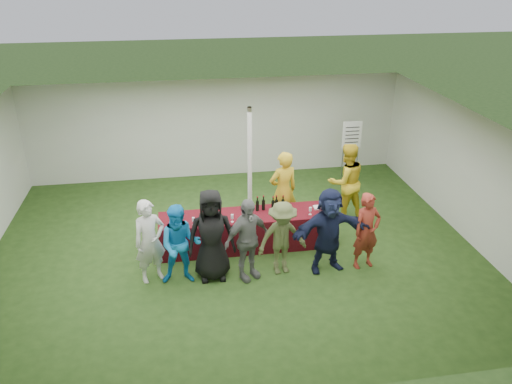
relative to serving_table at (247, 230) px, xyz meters
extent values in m
plane|color=#284719|center=(-0.26, -0.07, -0.38)|extent=(60.00, 60.00, 0.00)
plane|color=white|center=(-0.26, 3.93, 0.97)|extent=(10.00, 0.00, 10.00)
plane|color=white|center=(-0.26, -4.07, 0.97)|extent=(10.00, 0.00, 10.00)
plane|color=white|center=(4.74, -0.07, 0.97)|extent=(0.00, 8.00, 8.00)
plane|color=white|center=(-0.26, -0.07, 2.33)|extent=(10.00, 10.00, 0.00)
cylinder|color=silver|center=(0.24, 1.13, 0.98)|extent=(0.10, 0.10, 2.70)
cube|color=#5D0F1B|center=(0.00, 0.00, 0.00)|extent=(3.60, 0.80, 0.75)
cylinder|color=black|center=(0.25, 0.15, 0.48)|extent=(0.07, 0.07, 0.22)
cylinder|color=black|center=(0.25, 0.15, 0.64)|extent=(0.03, 0.03, 0.08)
cylinder|color=maroon|center=(0.25, 0.15, 0.69)|extent=(0.03, 0.03, 0.02)
cylinder|color=black|center=(0.38, 0.17, 0.48)|extent=(0.07, 0.07, 0.22)
cylinder|color=black|center=(0.38, 0.17, 0.64)|extent=(0.03, 0.03, 0.08)
cylinder|color=maroon|center=(0.38, 0.17, 0.69)|extent=(0.03, 0.03, 0.02)
cylinder|color=black|center=(0.58, 0.10, 0.48)|extent=(0.07, 0.07, 0.22)
cylinder|color=black|center=(0.58, 0.10, 0.64)|extent=(0.03, 0.03, 0.08)
cylinder|color=maroon|center=(0.58, 0.10, 0.69)|extent=(0.03, 0.03, 0.02)
cylinder|color=black|center=(0.65, 0.13, 0.48)|extent=(0.07, 0.07, 0.22)
cylinder|color=black|center=(0.65, 0.13, 0.64)|extent=(0.03, 0.03, 0.08)
cylinder|color=maroon|center=(0.65, 0.13, 0.69)|extent=(0.03, 0.03, 0.02)
cylinder|color=black|center=(0.79, 0.11, 0.48)|extent=(0.07, 0.07, 0.22)
cylinder|color=black|center=(0.79, 0.11, 0.64)|extent=(0.03, 0.03, 0.08)
cylinder|color=maroon|center=(0.79, 0.11, 0.69)|extent=(0.03, 0.03, 0.02)
cylinder|color=silver|center=(-1.39, -0.23, 0.38)|extent=(0.06, 0.06, 0.00)
cylinder|color=silver|center=(-1.39, -0.23, 0.42)|extent=(0.01, 0.01, 0.07)
cylinder|color=silver|center=(-1.39, -0.23, 0.50)|extent=(0.06, 0.06, 0.08)
cylinder|color=silver|center=(-1.10, -0.27, 0.38)|extent=(0.06, 0.06, 0.00)
cylinder|color=silver|center=(-1.10, -0.27, 0.42)|extent=(0.01, 0.01, 0.07)
cylinder|color=silver|center=(-1.10, -0.27, 0.50)|extent=(0.06, 0.06, 0.08)
cylinder|color=#41060A|center=(-1.10, -0.27, 0.47)|extent=(0.05, 0.05, 0.02)
cylinder|color=silver|center=(-0.74, -0.23, 0.38)|extent=(0.06, 0.06, 0.00)
cylinder|color=silver|center=(-0.74, -0.23, 0.42)|extent=(0.01, 0.01, 0.07)
cylinder|color=silver|center=(-0.74, -0.23, 0.50)|extent=(0.06, 0.06, 0.08)
cylinder|color=#41060A|center=(-0.74, -0.23, 0.47)|extent=(0.05, 0.05, 0.02)
cylinder|color=silver|center=(-0.32, -0.26, 0.38)|extent=(0.06, 0.06, 0.00)
cylinder|color=silver|center=(-0.32, -0.26, 0.42)|extent=(0.01, 0.01, 0.07)
cylinder|color=silver|center=(-0.32, -0.26, 0.50)|extent=(0.06, 0.06, 0.08)
cylinder|color=#41060A|center=(-0.32, -0.26, 0.47)|extent=(0.05, 0.05, 0.02)
cylinder|color=silver|center=(1.30, -0.20, 0.38)|extent=(0.06, 0.06, 0.00)
cylinder|color=silver|center=(1.30, -0.20, 0.42)|extent=(0.01, 0.01, 0.07)
cylinder|color=silver|center=(1.30, -0.20, 0.50)|extent=(0.06, 0.06, 0.08)
cylinder|color=silver|center=(0.71, -0.26, 0.38)|extent=(0.06, 0.06, 0.00)
cylinder|color=silver|center=(0.71, -0.26, 0.42)|extent=(0.01, 0.01, 0.07)
cylinder|color=silver|center=(0.71, -0.26, 0.50)|extent=(0.06, 0.06, 0.08)
cylinder|color=silver|center=(0.04, 0.08, 0.47)|extent=(0.07, 0.07, 0.20)
cylinder|color=silver|center=(0.04, 0.08, 0.59)|extent=(0.03, 0.03, 0.03)
cube|color=white|center=(1.57, 0.05, 0.39)|extent=(0.25, 0.18, 0.03)
cylinder|color=slate|center=(1.60, -0.22, 0.46)|extent=(0.25, 0.25, 0.18)
cylinder|color=slate|center=(2.90, 2.58, 0.18)|extent=(0.02, 0.02, 1.10)
cylinder|color=slate|center=(3.30, 2.58, 0.18)|extent=(0.02, 0.02, 1.10)
cube|color=white|center=(3.10, 2.58, 1.07)|extent=(0.50, 0.02, 0.70)
cube|color=black|center=(3.10, 2.56, 1.27)|extent=(0.36, 0.01, 0.02)
cube|color=black|center=(3.10, 2.56, 1.17)|extent=(0.36, 0.01, 0.02)
cube|color=black|center=(3.10, 2.56, 1.07)|extent=(0.36, 0.01, 0.02)
cube|color=black|center=(3.10, 2.56, 0.97)|extent=(0.36, 0.01, 0.02)
cube|color=black|center=(3.10, 2.56, 0.88)|extent=(0.36, 0.01, 0.02)
imported|color=gold|center=(0.91, 0.67, 0.54)|extent=(0.76, 0.60, 1.83)
imported|color=gold|center=(2.43, 0.93, 0.54)|extent=(1.00, 0.84, 1.83)
imported|color=silver|center=(-1.93, -0.90, 0.45)|extent=(0.71, 0.61, 1.65)
imported|color=#1583D0|center=(-1.37, -1.06, 0.42)|extent=(0.81, 0.65, 1.58)
imported|color=black|center=(-0.80, -1.00, 0.53)|extent=(0.89, 0.58, 1.81)
imported|color=slate|center=(-0.15, -1.13, 0.45)|extent=(1.04, 0.79, 1.65)
imported|color=#515A31|center=(0.53, -1.06, 0.38)|extent=(1.04, 0.70, 1.50)
imported|color=#161C3A|center=(1.43, -1.09, 0.48)|extent=(1.65, 0.74, 1.72)
imported|color=maroon|center=(2.18, -1.11, 0.41)|extent=(0.64, 0.50, 1.57)
camera|label=1|loc=(-1.25, -9.02, 5.19)|focal=35.00mm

